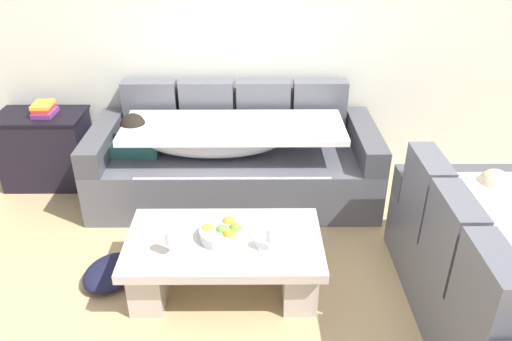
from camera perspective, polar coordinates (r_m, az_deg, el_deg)
The scene contains 11 objects.
back_wall at distance 4.21m, azimuth -0.05°, elevation 17.07°, with size 9.00×0.10×2.70m, color silver.
couch_along_wall at distance 4.06m, azimuth -2.94°, elevation 1.26°, with size 2.27×0.92×0.88m.
couch_near_window at distance 3.15m, azimuth 26.73°, elevation -11.31°, with size 0.92×1.72×0.88m.
coffee_table at distance 3.14m, azimuth -3.64°, elevation -9.95°, with size 1.20×0.68×0.38m.
fruit_bowl at distance 3.04m, azimuth -3.80°, elevation -7.07°, with size 0.28×0.28×0.10m.
wine_glass_near_left at distance 2.91m, azimuth -9.77°, elevation -7.66°, with size 0.07×0.07×0.17m.
wine_glass_near_right at distance 2.89m, azimuth 1.80°, elevation -7.46°, with size 0.07×0.07×0.17m.
open_magazine at distance 3.06m, azimuth 2.31°, elevation -7.69°, with size 0.28×0.21×0.01m, color white.
side_cabinet at distance 4.61m, azimuth -22.93°, elevation 2.28°, with size 0.72×0.44×0.64m.
book_stack_on_cabinet at distance 4.46m, azimuth -23.19°, elevation 6.49°, with size 0.18×0.23×0.09m.
crumpled_garment at distance 3.44m, azimuth -16.37°, elevation -11.17°, with size 0.40×0.32×0.12m, color #191933.
Camera 1 is at (-0.02, -1.97, 2.20)m, focal length 34.82 mm.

